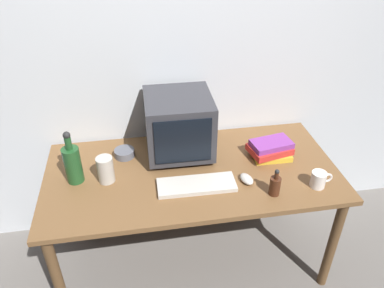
{
  "coord_description": "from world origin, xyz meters",
  "views": [
    {
      "loc": [
        -0.28,
        -1.68,
        2.04
      ],
      "look_at": [
        0.0,
        0.0,
        0.9
      ],
      "focal_mm": 35.3,
      "sensor_mm": 36.0,
      "label": 1
    }
  ],
  "objects_px": {
    "bottle_tall": "(73,163)",
    "bottle_short": "(275,185)",
    "crt_monitor": "(179,125)",
    "keyboard": "(196,185)",
    "book_stack": "(270,149)",
    "computer_mouse": "(247,179)",
    "metal_canister": "(106,169)",
    "mug": "(319,179)",
    "cd_spindle": "(125,153)"
  },
  "relations": [
    {
      "from": "crt_monitor",
      "to": "mug",
      "type": "height_order",
      "value": "crt_monitor"
    },
    {
      "from": "computer_mouse",
      "to": "bottle_short",
      "type": "xyz_separation_m",
      "value": [
        0.11,
        -0.12,
        0.04
      ]
    },
    {
      "from": "crt_monitor",
      "to": "keyboard",
      "type": "distance_m",
      "value": 0.39
    },
    {
      "from": "computer_mouse",
      "to": "keyboard",
      "type": "bearing_deg",
      "value": 165.24
    },
    {
      "from": "bottle_tall",
      "to": "mug",
      "type": "bearing_deg",
      "value": -11.7
    },
    {
      "from": "crt_monitor",
      "to": "computer_mouse",
      "type": "distance_m",
      "value": 0.5
    },
    {
      "from": "keyboard",
      "to": "book_stack",
      "type": "height_order",
      "value": "book_stack"
    },
    {
      "from": "bottle_short",
      "to": "mug",
      "type": "xyz_separation_m",
      "value": [
        0.25,
        0.02,
        -0.01
      ]
    },
    {
      "from": "computer_mouse",
      "to": "mug",
      "type": "relative_size",
      "value": 0.83
    },
    {
      "from": "crt_monitor",
      "to": "bottle_short",
      "type": "height_order",
      "value": "crt_monitor"
    },
    {
      "from": "bottle_tall",
      "to": "mug",
      "type": "relative_size",
      "value": 2.61
    },
    {
      "from": "bottle_tall",
      "to": "cd_spindle",
      "type": "xyz_separation_m",
      "value": [
        0.27,
        0.19,
        -0.09
      ]
    },
    {
      "from": "bottle_tall",
      "to": "bottle_short",
      "type": "relative_size",
      "value": 1.97
    },
    {
      "from": "mug",
      "to": "cd_spindle",
      "type": "xyz_separation_m",
      "value": [
        -1.02,
        0.45,
        -0.02
      ]
    },
    {
      "from": "crt_monitor",
      "to": "bottle_short",
      "type": "relative_size",
      "value": 2.48
    },
    {
      "from": "computer_mouse",
      "to": "bottle_tall",
      "type": "height_order",
      "value": "bottle_tall"
    },
    {
      "from": "crt_monitor",
      "to": "bottle_tall",
      "type": "relative_size",
      "value": 1.26
    },
    {
      "from": "bottle_tall",
      "to": "metal_canister",
      "type": "bearing_deg",
      "value": -9.82
    },
    {
      "from": "crt_monitor",
      "to": "cd_spindle",
      "type": "bearing_deg",
      "value": 177.9
    },
    {
      "from": "crt_monitor",
      "to": "mug",
      "type": "xyz_separation_m",
      "value": [
        0.69,
        -0.44,
        -0.15
      ]
    },
    {
      "from": "cd_spindle",
      "to": "metal_canister",
      "type": "xyz_separation_m",
      "value": [
        -0.1,
        -0.22,
        0.05
      ]
    },
    {
      "from": "keyboard",
      "to": "bottle_tall",
      "type": "xyz_separation_m",
      "value": [
        -0.64,
        0.16,
        0.1
      ]
    },
    {
      "from": "keyboard",
      "to": "computer_mouse",
      "type": "distance_m",
      "value": 0.28
    },
    {
      "from": "cd_spindle",
      "to": "metal_canister",
      "type": "relative_size",
      "value": 0.8
    },
    {
      "from": "keyboard",
      "to": "book_stack",
      "type": "distance_m",
      "value": 0.53
    },
    {
      "from": "mug",
      "to": "cd_spindle",
      "type": "distance_m",
      "value": 1.12
    },
    {
      "from": "mug",
      "to": "metal_canister",
      "type": "relative_size",
      "value": 0.8
    },
    {
      "from": "computer_mouse",
      "to": "cd_spindle",
      "type": "height_order",
      "value": "cd_spindle"
    },
    {
      "from": "computer_mouse",
      "to": "book_stack",
      "type": "height_order",
      "value": "book_stack"
    },
    {
      "from": "bottle_short",
      "to": "mug",
      "type": "height_order",
      "value": "bottle_short"
    },
    {
      "from": "book_stack",
      "to": "keyboard",
      "type": "bearing_deg",
      "value": -156.93
    },
    {
      "from": "keyboard",
      "to": "book_stack",
      "type": "bearing_deg",
      "value": 24.25
    },
    {
      "from": "keyboard",
      "to": "mug",
      "type": "xyz_separation_m",
      "value": [
        0.65,
        -0.1,
        0.03
      ]
    },
    {
      "from": "computer_mouse",
      "to": "metal_canister",
      "type": "xyz_separation_m",
      "value": [
        -0.75,
        0.14,
        0.06
      ]
    },
    {
      "from": "mug",
      "to": "bottle_tall",
      "type": "bearing_deg",
      "value": 168.3
    },
    {
      "from": "book_stack",
      "to": "cd_spindle",
      "type": "height_order",
      "value": "book_stack"
    },
    {
      "from": "computer_mouse",
      "to": "book_stack",
      "type": "bearing_deg",
      "value": 31.1
    },
    {
      "from": "cd_spindle",
      "to": "computer_mouse",
      "type": "bearing_deg",
      "value": -28.43
    },
    {
      "from": "crt_monitor",
      "to": "metal_canister",
      "type": "xyz_separation_m",
      "value": [
        -0.43,
        -0.2,
        -0.12
      ]
    },
    {
      "from": "bottle_tall",
      "to": "bottle_short",
      "type": "distance_m",
      "value": 1.07
    },
    {
      "from": "crt_monitor",
      "to": "metal_canister",
      "type": "relative_size",
      "value": 2.62
    },
    {
      "from": "keyboard",
      "to": "bottle_short",
      "type": "height_order",
      "value": "bottle_short"
    },
    {
      "from": "mug",
      "to": "metal_canister",
      "type": "distance_m",
      "value": 1.14
    },
    {
      "from": "bottle_short",
      "to": "metal_canister",
      "type": "distance_m",
      "value": 0.9
    },
    {
      "from": "book_stack",
      "to": "cd_spindle",
      "type": "relative_size",
      "value": 2.23
    },
    {
      "from": "keyboard",
      "to": "computer_mouse",
      "type": "height_order",
      "value": "computer_mouse"
    },
    {
      "from": "crt_monitor",
      "to": "mug",
      "type": "bearing_deg",
      "value": -32.57
    },
    {
      "from": "cd_spindle",
      "to": "bottle_tall",
      "type": "bearing_deg",
      "value": -145.24
    },
    {
      "from": "cd_spindle",
      "to": "book_stack",
      "type": "bearing_deg",
      "value": -9.52
    },
    {
      "from": "crt_monitor",
      "to": "bottle_short",
      "type": "xyz_separation_m",
      "value": [
        0.44,
        -0.46,
        -0.13
      ]
    }
  ]
}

